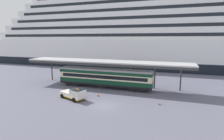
% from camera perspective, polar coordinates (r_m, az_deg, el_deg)
% --- Properties ---
extents(ground_plane, '(400.00, 400.00, 0.00)m').
position_cam_1_polar(ground_plane, '(29.20, -2.37, -11.15)').
color(ground_plane, slate).
extents(cruise_ship, '(174.48, 30.02, 37.10)m').
position_cam_1_polar(cruise_ship, '(73.72, 26.24, 10.07)').
color(cruise_ship, black).
rests_on(cruise_ship, ground).
extents(platform_canopy, '(35.95, 5.19, 5.75)m').
position_cam_1_polar(platform_canopy, '(38.96, -2.16, 2.42)').
color(platform_canopy, '#B9B9B9').
rests_on(platform_canopy, ground).
extents(train_carriage, '(20.42, 2.81, 4.11)m').
position_cam_1_polar(train_carriage, '(39.06, -2.38, -2.24)').
color(train_carriage, black).
rests_on(train_carriage, ground).
extents(service_truck, '(5.58, 3.79, 2.02)m').
position_cam_1_polar(service_truck, '(32.50, -11.72, -7.32)').
color(service_truck, silver).
rests_on(service_truck, ground).
extents(traffic_cone_near, '(0.36, 0.36, 0.65)m').
position_cam_1_polar(traffic_cone_near, '(33.88, -4.36, -7.61)').
color(traffic_cone_near, black).
rests_on(traffic_cone_near, ground).
extents(traffic_cone_mid, '(0.36, 0.36, 0.62)m').
position_cam_1_polar(traffic_cone_mid, '(30.50, 14.68, -9.95)').
color(traffic_cone_mid, black).
rests_on(traffic_cone_mid, ground).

